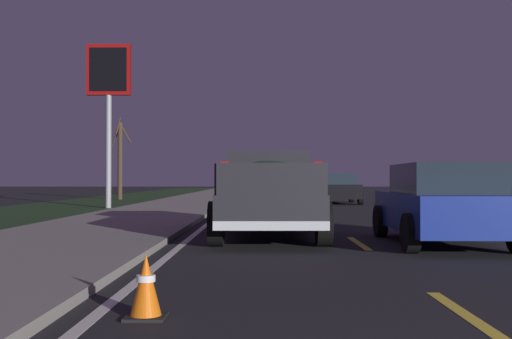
# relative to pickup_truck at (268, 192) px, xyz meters

# --- Properties ---
(ground) EXTENTS (144.00, 144.00, 0.00)m
(ground) POSITION_rel_pickup_truck_xyz_m (15.65, -1.75, -0.98)
(ground) COLOR black
(sidewalk_shoulder) EXTENTS (108.00, 4.00, 0.12)m
(sidewalk_shoulder) POSITION_rel_pickup_truck_xyz_m (15.65, 3.95, -0.92)
(sidewalk_shoulder) COLOR gray
(sidewalk_shoulder) RESTS_ON ground
(grass_verge) EXTENTS (108.00, 6.00, 0.01)m
(grass_verge) POSITION_rel_pickup_truck_xyz_m (15.65, 8.95, -0.98)
(grass_verge) COLOR #1E3819
(grass_verge) RESTS_ON ground
(lane_markings) EXTENTS (109.01, 3.54, 0.01)m
(lane_markings) POSITION_rel_pickup_truck_xyz_m (17.96, 0.76, -0.98)
(lane_markings) COLOR yellow
(lane_markings) RESTS_ON ground
(pickup_truck) EXTENTS (5.44, 2.32, 1.87)m
(pickup_truck) POSITION_rel_pickup_truck_xyz_m (0.00, 0.00, 0.00)
(pickup_truck) COLOR #232328
(pickup_truck) RESTS_ON ground
(sedan_blue) EXTENTS (4.44, 2.09, 1.54)m
(sedan_blue) POSITION_rel_pickup_truck_xyz_m (-1.47, -3.31, -0.20)
(sedan_blue) COLOR navy
(sedan_blue) RESTS_ON ground
(sedan_tan) EXTENTS (4.41, 2.03, 1.54)m
(sedan_tan) POSITION_rel_pickup_truck_xyz_m (28.30, -3.50, -0.20)
(sedan_tan) COLOR #9E845B
(sedan_tan) RESTS_ON ground
(sedan_black) EXTENTS (4.40, 2.02, 1.54)m
(sedan_black) POSITION_rel_pickup_truck_xyz_m (17.98, -3.74, -0.20)
(sedan_black) COLOR black
(sedan_black) RESTS_ON ground
(gas_price_sign) EXTENTS (0.27, 1.90, 7.07)m
(gas_price_sign) POSITION_rel_pickup_truck_xyz_m (12.98, 6.75, 4.34)
(gas_price_sign) COLOR #99999E
(gas_price_sign) RESTS_ON ground
(bare_tree_far) EXTENTS (1.59, 1.30, 5.02)m
(bare_tree_far) POSITION_rel_pickup_truck_xyz_m (23.90, 8.82, 1.56)
(bare_tree_far) COLOR #423323
(bare_tree_far) RESTS_ON ground
(traffic_cone_near) EXTENTS (0.36, 0.36, 0.58)m
(traffic_cone_near) POSITION_rel_pickup_truck_xyz_m (-7.70, 1.17, -0.70)
(traffic_cone_near) COLOR black
(traffic_cone_near) RESTS_ON ground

